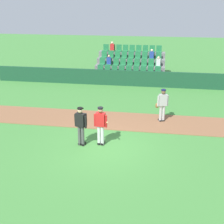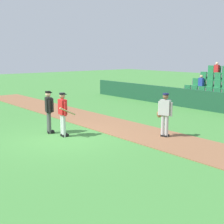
{
  "view_description": "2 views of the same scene",
  "coord_description": "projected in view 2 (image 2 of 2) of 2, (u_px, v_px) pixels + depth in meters",
  "views": [
    {
      "loc": [
        2.08,
        -11.07,
        6.01
      ],
      "look_at": [
        0.13,
        1.51,
        1.04
      ],
      "focal_mm": 46.69,
      "sensor_mm": 36.0,
      "label": 1
    },
    {
      "loc": [
        10.57,
        -6.15,
        3.27
      ],
      "look_at": [
        0.73,
        1.95,
        0.91
      ],
      "focal_mm": 50.85,
      "sensor_mm": 36.0,
      "label": 2
    }
  ],
  "objects": [
    {
      "name": "ground_plane",
      "position": [
        62.0,
        138.0,
        12.46
      ],
      "size": [
        80.0,
        80.0,
        0.0
      ],
      "primitive_type": "plane",
      "color": "#42843A"
    },
    {
      "name": "infield_dirt_path",
      "position": [
        118.0,
        127.0,
        14.28
      ],
      "size": [
        28.0,
        2.4,
        0.03
      ],
      "primitive_type": "cube",
      "color": "brown",
      "rests_on": "ground"
    },
    {
      "name": "dugout_fence",
      "position": [
        206.0,
        101.0,
        18.35
      ],
      "size": [
        20.0,
        0.16,
        1.15
      ],
      "primitive_type": "cube",
      "color": "#19472D",
      "rests_on": "ground"
    },
    {
      "name": "batter_red_jersey",
      "position": [
        63.0,
        113.0,
        12.5
      ],
      "size": [
        0.66,
        0.79,
        1.76
      ],
      "color": "silver",
      "rests_on": "ground"
    },
    {
      "name": "umpire_home_plate",
      "position": [
        49.0,
        110.0,
        13.03
      ],
      "size": [
        0.57,
        0.39,
        1.76
      ],
      "color": "#4C4C4C",
      "rests_on": "ground"
    },
    {
      "name": "runner_grey_jersey",
      "position": [
        165.0,
        113.0,
        12.39
      ],
      "size": [
        0.67,
        0.39,
        1.76
      ],
      "color": "#B2B2B2",
      "rests_on": "ground"
    }
  ]
}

